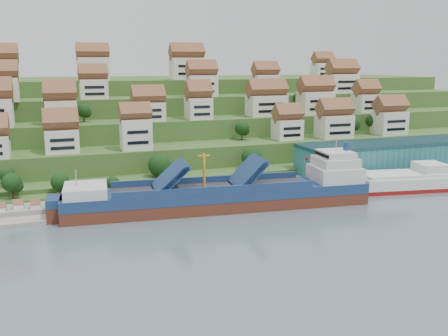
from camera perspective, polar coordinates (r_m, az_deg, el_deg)
name	(u,v)px	position (r m, az deg, el deg)	size (l,w,h in m)	color
ground	(262,205)	(136.66, 4.41, -4.25)	(300.00, 300.00, 0.00)	slate
quay	(301,183)	(158.00, 8.84, -1.72)	(180.00, 14.00, 2.20)	gray
pebble_beach	(36,212)	(136.98, -20.67, -4.75)	(45.00, 20.00, 1.00)	gray
hillside	(171,123)	(231.27, -6.08, 5.09)	(260.00, 128.00, 31.00)	#2D4C1E
hillside_village	(193,100)	(187.60, -3.61, 7.72)	(155.36, 62.91, 29.08)	silver
hillside_trees	(196,125)	(172.93, -3.22, 4.88)	(143.01, 62.21, 32.09)	#163812
warehouse	(384,157)	(175.64, 17.81, 1.26)	(60.00, 15.00, 10.00)	#276B6C
flagpole	(304,169)	(151.57, 9.17, -0.07)	(1.28, 0.16, 8.00)	gray
beach_huts	(27,208)	(135.42, -21.57, -4.31)	(14.40, 3.70, 2.20)	white
cargo_ship	(228,196)	(132.93, 0.44, -3.16)	(81.56, 20.49, 17.94)	#532619
second_ship	(409,181)	(162.27, 20.35, -1.41)	(31.50, 15.88, 8.73)	maroon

